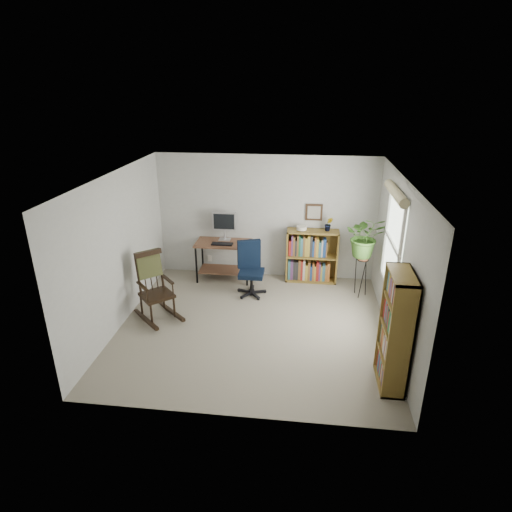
# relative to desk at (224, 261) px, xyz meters

# --- Properties ---
(floor) EXTENTS (4.20, 4.00, 0.00)m
(floor) POSITION_rel_desk_xyz_m (0.79, -1.70, -0.38)
(floor) COLOR gray
(floor) RESTS_ON ground
(ceiling) EXTENTS (4.20, 4.00, 0.00)m
(ceiling) POSITION_rel_desk_xyz_m (0.79, -1.70, 2.02)
(ceiling) COLOR silver
(ceiling) RESTS_ON ground
(wall_back) EXTENTS (4.20, 0.00, 2.40)m
(wall_back) POSITION_rel_desk_xyz_m (0.79, 0.30, 0.82)
(wall_back) COLOR #B4B5B0
(wall_back) RESTS_ON ground
(wall_front) EXTENTS (4.20, 0.00, 2.40)m
(wall_front) POSITION_rel_desk_xyz_m (0.79, -3.70, 0.82)
(wall_front) COLOR #B4B5B0
(wall_front) RESTS_ON ground
(wall_left) EXTENTS (0.00, 4.00, 2.40)m
(wall_left) POSITION_rel_desk_xyz_m (-1.31, -1.70, 0.82)
(wall_left) COLOR #B4B5B0
(wall_left) RESTS_ON ground
(wall_right) EXTENTS (0.00, 4.00, 2.40)m
(wall_right) POSITION_rel_desk_xyz_m (2.89, -1.70, 0.82)
(wall_right) COLOR #B4B5B0
(wall_right) RESTS_ON ground
(window) EXTENTS (0.12, 1.20, 1.50)m
(window) POSITION_rel_desk_xyz_m (2.85, -1.40, 1.02)
(window) COLOR silver
(window) RESTS_ON wall_right
(desk) EXTENTS (1.06, 0.59, 0.77)m
(desk) POSITION_rel_desk_xyz_m (0.00, 0.00, 0.00)
(desk) COLOR brown
(desk) RESTS_ON floor
(monitor) EXTENTS (0.46, 0.16, 0.56)m
(monitor) POSITION_rel_desk_xyz_m (0.00, 0.14, 0.66)
(monitor) COLOR #B5B5BA
(monitor) RESTS_ON desk
(keyboard) EXTENTS (0.40, 0.15, 0.02)m
(keyboard) POSITION_rel_desk_xyz_m (0.00, -0.12, 0.40)
(keyboard) COLOR black
(keyboard) RESTS_ON desk
(office_chair) EXTENTS (0.70, 0.70, 1.01)m
(office_chair) POSITION_rel_desk_xyz_m (0.62, -0.61, 0.12)
(office_chair) COLOR black
(office_chair) RESTS_ON floor
(rocking_chair) EXTENTS (1.10, 1.13, 1.14)m
(rocking_chair) POSITION_rel_desk_xyz_m (-0.80, -1.62, 0.19)
(rocking_chair) COLOR black
(rocking_chair) RESTS_ON floor
(low_bookshelf) EXTENTS (0.98, 0.33, 1.03)m
(low_bookshelf) POSITION_rel_desk_xyz_m (1.70, 0.12, 0.13)
(low_bookshelf) COLOR olive
(low_bookshelf) RESTS_ON floor
(tall_bookshelf) EXTENTS (0.29, 0.68, 1.56)m
(tall_bookshelf) POSITION_rel_desk_xyz_m (2.71, -2.86, 0.40)
(tall_bookshelf) COLOR olive
(tall_bookshelf) RESTS_ON floor
(plant_stand) EXTENTS (0.24, 0.24, 0.83)m
(plant_stand) POSITION_rel_desk_xyz_m (2.59, -0.42, 0.03)
(plant_stand) COLOR black
(plant_stand) RESTS_ON floor
(spider_plant) EXTENTS (1.69, 1.88, 1.46)m
(spider_plant) POSITION_rel_desk_xyz_m (2.59, -0.42, 1.12)
(spider_plant) COLOR #3B6924
(spider_plant) RESTS_ON plant_stand
(potted_plant_small) EXTENTS (0.13, 0.24, 0.11)m
(potted_plant_small) POSITION_rel_desk_xyz_m (1.98, 0.13, 0.70)
(potted_plant_small) COLOR #3B6924
(potted_plant_small) RESTS_ON low_bookshelf
(framed_picture) EXTENTS (0.32, 0.04, 0.32)m
(framed_picture) POSITION_rel_desk_xyz_m (1.70, 0.27, 0.96)
(framed_picture) COLOR black
(framed_picture) RESTS_ON wall_back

